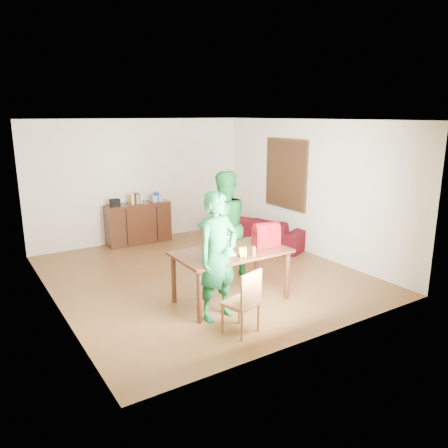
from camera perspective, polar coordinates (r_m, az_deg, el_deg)
room at (r=7.63m, az=-3.30°, el=2.93°), size 5.20×5.70×2.90m
table at (r=6.59m, az=0.94°, el=-4.37°), size 1.71×0.97×0.80m
chair at (r=5.81m, az=2.28°, el=-11.71°), size 0.49×0.47×0.88m
person_near at (r=5.99m, az=-0.81°, el=-4.21°), size 0.72×0.53×1.81m
person_far at (r=7.36m, az=-0.13°, el=-0.35°), size 0.92×0.72×1.89m
laptop at (r=6.39m, az=0.10°, el=-3.60°), size 0.36×0.30×0.22m
bananas at (r=6.25m, az=2.47°, el=-4.13°), size 0.18×0.12×0.06m
bottle at (r=6.31m, az=3.92°, el=-3.49°), size 0.07×0.07×0.16m
red_bag at (r=6.79m, az=5.53°, el=-1.68°), size 0.43×0.30×0.29m
sofa at (r=9.60m, az=4.35°, el=-0.80°), size 1.68×2.35×0.64m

